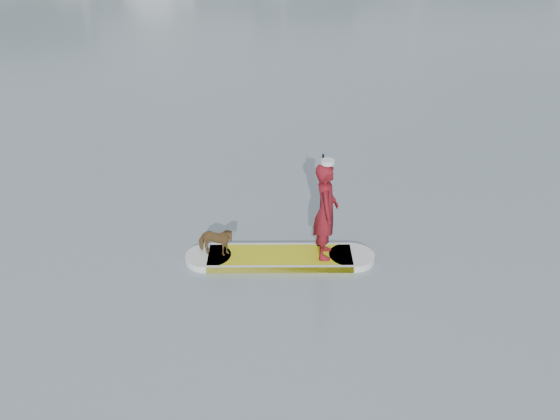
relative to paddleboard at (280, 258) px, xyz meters
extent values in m
plane|color=slate|center=(-2.27, 1.89, -0.06)|extent=(140.00, 140.00, 0.00)
cube|color=#CDC913|center=(0.00, 0.00, 0.00)|extent=(2.62, 1.34, 0.12)
cylinder|color=silver|center=(-1.22, 0.28, 0.00)|extent=(0.80, 0.80, 0.12)
cylinder|color=silver|center=(1.22, -0.28, 0.00)|extent=(0.80, 0.80, 0.12)
cube|color=silver|center=(0.08, 0.36, 0.00)|extent=(2.45, 0.62, 0.12)
cube|color=silver|center=(-0.08, -0.36, 0.00)|extent=(2.45, 0.62, 0.12)
imported|color=maroon|center=(0.75, -0.17, 0.92)|extent=(0.57, 0.72, 1.72)
cylinder|color=silver|center=(0.75, -0.17, 1.81)|extent=(0.22, 0.22, 0.07)
imported|color=brown|center=(-1.08, 0.25, 0.33)|extent=(0.71, 0.51, 0.54)
cylinder|color=black|center=(0.75, 0.12, 0.94)|extent=(0.10, 0.30, 1.89)
cube|color=black|center=(0.75, 0.12, 0.04)|extent=(0.10, 0.04, 0.32)
camera|label=1|loc=(-2.12, -8.96, 5.83)|focal=40.00mm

